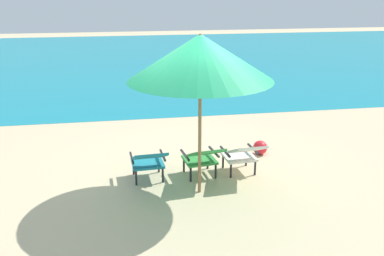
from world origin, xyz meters
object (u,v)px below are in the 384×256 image
object	(u,v)px
lounge_chair_right	(243,154)
beach_ball	(260,148)
beach_umbrella_center	(200,58)
lounge_chair_left	(149,160)
lounge_chair_center	(203,157)

from	to	relation	value
lounge_chair_right	beach_ball	size ratio (longest dim) A/B	3.34
lounge_chair_right	beach_ball	distance (m)	1.11
lounge_chair_right	beach_umbrella_center	size ratio (longest dim) A/B	0.30
lounge_chair_right	beach_ball	bearing A→B (deg)	55.37
lounge_chair_left	lounge_chair_right	xyz separation A→B (m)	(1.60, 0.02, 0.00)
beach_umbrella_center	beach_ball	xyz separation A→B (m)	(1.45, 1.37, -2.00)
lounge_chair_center	beach_umbrella_center	world-z (taller)	beach_umbrella_center
lounge_chair_center	lounge_chair_left	bearing A→B (deg)	179.61
lounge_chair_center	beach_ball	size ratio (longest dim) A/B	3.40
lounge_chair_right	lounge_chair_center	bearing A→B (deg)	-178.11
beach_ball	lounge_chair_center	bearing A→B (deg)	-145.27
beach_umbrella_center	beach_ball	size ratio (longest dim) A/B	11.03
lounge_chair_left	lounge_chair_right	world-z (taller)	same
lounge_chair_center	beach_ball	distance (m)	1.62
lounge_chair_right	lounge_chair_left	bearing A→B (deg)	-179.39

